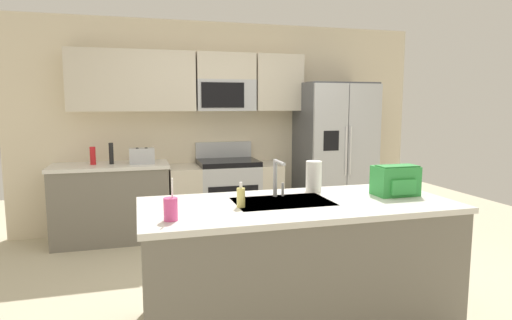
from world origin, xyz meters
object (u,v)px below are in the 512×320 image
Objects in this scene: range_oven at (225,196)px; soap_dispenser at (241,197)px; pepper_mill at (111,154)px; drink_cup_pink at (171,209)px; bottle_red at (93,156)px; sink_faucet at (277,175)px; backpack at (396,180)px; toaster at (142,156)px; paper_towel_roll at (314,176)px; refrigerator at (334,155)px.

soap_dispenser is at bearing -98.97° from range_oven.
range_oven is 5.56× the size of pepper_mill.
bottle_red is at bearing 104.14° from drink_cup_pink.
backpack is at bearing -10.82° from sink_faucet.
toaster is at bearing 128.28° from backpack.
bottle_red is 0.85× the size of paper_towel_roll.
pepper_mill is (-0.34, 0.05, 0.03)m from toaster.
backpack is (0.89, -0.17, -0.05)m from sink_faucet.
toaster is (-2.42, 0.02, 0.07)m from refrigerator.
bottle_red is (-2.96, 0.09, 0.08)m from refrigerator.
refrigerator is 5.78× the size of backpack.
bottle_red is at bearing 175.45° from pepper_mill.
pepper_mill is at bearing 132.48° from backpack.
paper_towel_roll is (0.30, -2.05, 0.58)m from range_oven.
drink_cup_pink is 1.51× the size of soap_dispenser.
pepper_mill is at bearing 111.31° from soap_dispenser.
sink_faucet is 0.92m from drink_cup_pink.
pepper_mill is (-1.32, -0.00, 0.58)m from range_oven.
refrigerator reaches higher than sink_faucet.
bottle_red is 3.34m from backpack.
toaster is at bearing -6.99° from bottle_red.
bottle_red is at bearing 179.49° from range_oven.
soap_dispenser is 1.22m from backpack.
pepper_mill is 2.59m from soap_dispenser.
drink_cup_pink reaches higher than soap_dispenser.
drink_cup_pink is at bearing -79.96° from pepper_mill.
toaster reaches higher than soap_dispenser.
pepper_mill is at bearing -179.89° from range_oven.
soap_dispenser is (1.14, -2.43, -0.03)m from bottle_red.
refrigerator is 2.96m from soap_dispenser.
soap_dispenser is 0.53× the size of backpack.
backpack reaches higher than range_oven.
bottle_red is 0.79× the size of drink_cup_pink.
sink_faucet is at bearing 28.43° from drink_cup_pink.
bottle_red is at bearing 173.01° from toaster.
refrigerator reaches higher than soap_dispenser.
refrigerator reaches higher than paper_towel_roll.
refrigerator is 6.56× the size of sink_faucet.
drink_cup_pink reaches higher than backpack.
range_oven is at bearing 88.64° from sink_faucet.
drink_cup_pink is 1.71m from backpack.
sink_faucet reaches higher than backpack.
sink_faucet is at bearing -158.87° from paper_towel_roll.
refrigerator reaches higher than range_oven.
sink_faucet is (1.47, -2.20, 0.07)m from bottle_red.
pepper_mill reaches higher than paper_towel_roll.
drink_cup_pink reaches higher than pepper_mill.
range_oven is 1.62m from bottle_red.
toaster is at bearing 179.54° from refrigerator.
range_oven is at bearing -0.51° from bottle_red.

